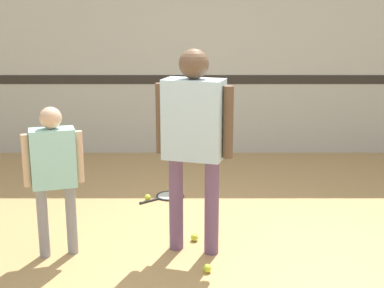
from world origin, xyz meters
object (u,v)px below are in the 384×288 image
(person_student_left, at_px, (52,166))
(tennis_ball_by_spare_racket, at_px, (146,197))
(racket_spare_on_floor, at_px, (167,196))
(tennis_ball_stray_left, at_px, (193,237))
(tennis_ball_near_instructor, at_px, (205,268))
(person_instructor, at_px, (192,130))

(person_student_left, height_order, tennis_ball_by_spare_racket, person_student_left)
(racket_spare_on_floor, relative_size, tennis_ball_stray_left, 7.82)
(tennis_ball_near_instructor, bearing_deg, racket_spare_on_floor, 102.26)
(person_instructor, xyz_separation_m, tennis_ball_near_instructor, (0.10, -0.39, -0.99))
(tennis_ball_by_spare_racket, xyz_separation_m, tennis_ball_stray_left, (0.49, -1.01, 0.00))
(tennis_ball_near_instructor, bearing_deg, tennis_ball_stray_left, 99.28)
(person_instructor, xyz_separation_m, racket_spare_on_floor, (-0.27, 1.30, -1.01))
(tennis_ball_stray_left, bearing_deg, person_student_left, -166.60)
(tennis_ball_near_instructor, bearing_deg, person_instructor, 104.63)
(tennis_ball_near_instructor, relative_size, tennis_ball_stray_left, 1.00)
(person_instructor, distance_m, tennis_ball_stray_left, 1.01)
(person_instructor, distance_m, person_student_left, 1.13)
(tennis_ball_near_instructor, distance_m, tennis_ball_by_spare_racket, 1.68)
(person_instructor, height_order, tennis_ball_near_instructor, person_instructor)
(racket_spare_on_floor, distance_m, tennis_ball_by_spare_racket, 0.24)
(racket_spare_on_floor, height_order, tennis_ball_stray_left, tennis_ball_stray_left)
(racket_spare_on_floor, xyz_separation_m, tennis_ball_stray_left, (0.27, -1.11, 0.02))
(person_student_left, relative_size, tennis_ball_stray_left, 18.48)
(person_student_left, distance_m, racket_spare_on_floor, 1.77)
(racket_spare_on_floor, distance_m, tennis_ball_stray_left, 1.15)
(person_instructor, bearing_deg, person_student_left, -159.31)
(person_instructor, distance_m, tennis_ball_by_spare_racket, 1.62)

